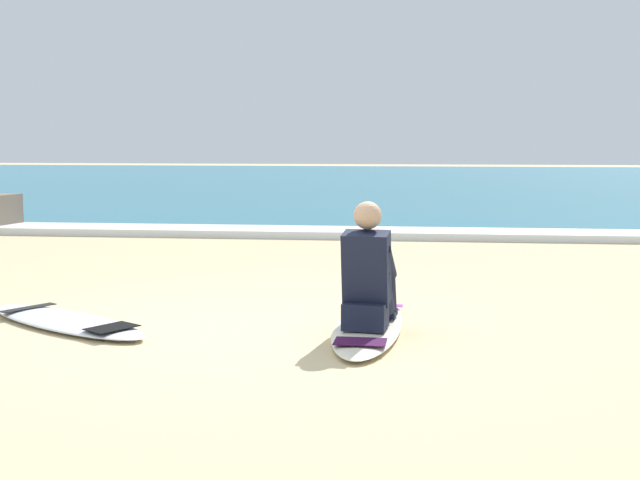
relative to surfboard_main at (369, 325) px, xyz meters
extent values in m
plane|color=#CCB584|center=(-1.03, -0.20, -0.04)|extent=(80.00, 80.00, 0.00)
cube|color=teal|center=(-1.03, 19.82, 0.01)|extent=(80.00, 28.00, 0.10)
cube|color=white|center=(-1.03, 6.12, 0.02)|extent=(80.00, 0.90, 0.11)
ellipsoid|color=#EFE5C6|center=(0.00, 0.00, 0.00)|extent=(0.59, 2.17, 0.07)
cube|color=purple|center=(0.02, 0.60, 0.04)|extent=(0.48, 0.11, 0.01)
cube|color=#351037|center=(-0.02, -0.69, 0.04)|extent=(0.37, 0.25, 0.01)
cube|color=black|center=(-0.01, -0.30, 0.14)|extent=(0.35, 0.29, 0.20)
cylinder|color=black|center=(-0.09, -0.10, 0.29)|extent=(0.19, 0.42, 0.43)
cylinder|color=black|center=(-0.08, 0.10, 0.26)|extent=(0.15, 0.27, 0.42)
cube|color=black|center=(-0.08, 0.17, 0.07)|extent=(0.12, 0.23, 0.05)
cylinder|color=black|center=(0.11, -0.12, 0.29)|extent=(0.19, 0.42, 0.43)
cylinder|color=black|center=(0.15, 0.08, 0.26)|extent=(0.15, 0.27, 0.42)
cube|color=black|center=(0.16, 0.15, 0.07)|extent=(0.12, 0.23, 0.05)
cube|color=black|center=(0.00, -0.26, 0.49)|extent=(0.37, 0.33, 0.57)
sphere|color=tan|center=(0.00, -0.23, 0.88)|extent=(0.21, 0.21, 0.21)
cylinder|color=black|center=(-0.13, -0.09, 0.52)|extent=(0.13, 0.40, 0.31)
cylinder|color=black|center=(0.15, -0.12, 0.52)|extent=(0.13, 0.40, 0.31)
ellipsoid|color=silver|center=(-2.41, -0.12, 0.00)|extent=(1.88, 1.48, 0.07)
cube|color=black|center=(-2.86, 0.17, 0.04)|extent=(0.35, 0.46, 0.01)
cube|color=black|center=(-1.90, -0.46, 0.04)|extent=(0.40, 0.44, 0.01)
camera|label=1|loc=(0.34, -6.39, 1.46)|focal=46.92mm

